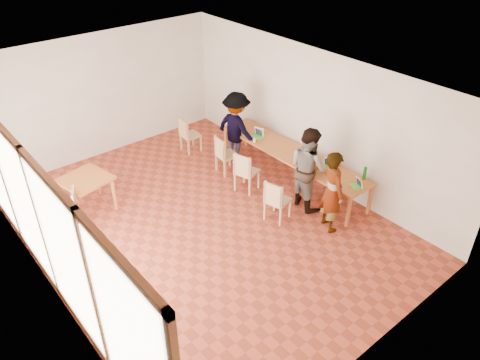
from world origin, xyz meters
name	(u,v)px	position (x,y,z in m)	size (l,w,h in m)	color
ground	(203,224)	(0.00, 0.00, 0.00)	(8.00, 8.00, 0.00)	#A53D27
wall_back	(103,95)	(0.00, 4.00, 1.50)	(6.00, 0.10, 3.00)	silver
wall_front	(380,279)	(0.00, -4.00, 1.50)	(6.00, 0.10, 3.00)	silver
wall_right	(311,116)	(3.00, 0.00, 1.50)	(0.10, 8.00, 3.00)	silver
window_wall	(40,223)	(-2.96, 0.00, 1.50)	(0.10, 8.00, 3.00)	white
ceiling	(195,81)	(0.00, 0.00, 3.02)	(6.00, 8.00, 0.04)	white
communal_table	(292,154)	(2.50, 0.03, 0.70)	(0.80, 4.00, 0.75)	#CB702D
side_table	(86,182)	(-1.50, 1.95, 0.67)	(0.90, 0.90, 0.75)	#CB702D
chair_near	(276,197)	(1.19, -0.84, 0.57)	(0.53, 0.53, 0.49)	tan
chair_mid	(245,169)	(1.41, 0.37, 0.59)	(0.56, 0.56, 0.51)	tan
chair_far	(223,152)	(1.54, 1.28, 0.57)	(0.48, 0.48, 0.50)	tan
chair_empty	(187,132)	(1.48, 2.68, 0.56)	(0.44, 0.44, 0.49)	tan
chair_spare	(71,207)	(-2.05, 1.46, 0.57)	(0.57, 0.57, 0.49)	tan
person_near	(332,191)	(1.87, -1.67, 0.85)	(0.62, 0.41, 1.70)	gray
person_mid	(308,168)	(2.10, -0.83, 0.90)	(0.87, 0.68, 1.79)	gray
person_far	(236,128)	(2.13, 1.53, 0.89)	(1.15, 0.66, 1.79)	gray
laptop_near	(357,184)	(2.50, -1.79, 0.80)	(0.26, 0.27, 0.19)	#52D440
laptop_mid	(328,165)	(2.62, -0.93, 0.81)	(0.29, 0.31, 0.22)	#52D440
laptop_far	(258,134)	(2.42, 1.08, 0.81)	(0.27, 0.30, 0.22)	#52D440
yellow_mug	(315,169)	(2.32, -0.84, 0.80)	(0.11, 0.11, 0.09)	gold
green_bottle	(365,173)	(2.82, -1.70, 0.89)	(0.07, 0.07, 0.28)	#0F6214
clear_glass	(254,140)	(2.18, 0.93, 0.80)	(0.07, 0.07, 0.09)	silver
condiment_cup	(262,130)	(2.70, 1.23, 0.78)	(0.08, 0.08, 0.06)	white
pink_phone	(239,126)	(2.41, 1.78, 0.76)	(0.05, 0.10, 0.01)	#F33E6C
black_pouch	(309,156)	(2.60, -0.40, 0.80)	(0.16, 0.26, 0.09)	black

